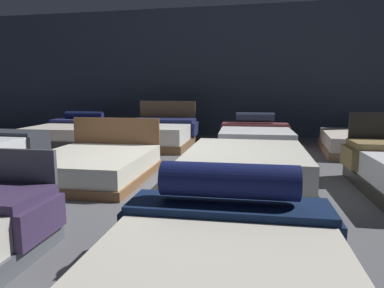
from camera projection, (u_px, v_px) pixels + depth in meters
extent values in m
cube|color=#5B5B60|center=(168.00, 184.00, 4.83)|extent=(18.00, 18.00, 0.02)
cube|color=#333D4C|center=(219.00, 72.00, 9.69)|extent=(18.00, 0.06, 3.50)
cube|color=#3D2E51|center=(42.00, 221.00, 2.68)|extent=(0.09, 0.59, 0.27)
cube|color=#112143|center=(228.00, 206.00, 2.51)|extent=(1.45, 0.50, 0.05)
cube|color=#112143|center=(132.00, 218.00, 2.65)|extent=(0.07, 0.45, 0.22)
cube|color=#112143|center=(334.00, 231.00, 2.41)|extent=(0.07, 0.45, 0.22)
cylinder|color=#10184C|center=(229.00, 181.00, 2.49)|extent=(0.98, 0.29, 0.25)
cube|color=#2F323A|center=(1.00, 132.00, 6.17)|extent=(1.47, 0.57, 0.06)
cube|color=#2F323A|center=(40.00, 144.00, 6.04)|extent=(0.06, 0.57, 0.30)
cube|color=brown|center=(92.00, 175.00, 5.06)|extent=(1.67, 2.00, 0.12)
cube|color=silver|center=(91.00, 162.00, 5.03)|extent=(1.61, 1.94, 0.25)
cube|color=brown|center=(116.00, 142.00, 5.95)|extent=(1.51, 0.10, 0.81)
cube|color=black|center=(246.00, 181.00, 4.62)|extent=(1.61, 1.98, 0.17)
cube|color=silver|center=(246.00, 162.00, 4.58)|extent=(1.54, 1.92, 0.34)
cube|color=olive|center=(349.00, 157.00, 4.93)|extent=(0.12, 0.60, 0.28)
cube|color=#2E2E30|center=(70.00, 139.00, 8.47)|extent=(1.60, 2.22, 0.19)
cube|color=beige|center=(70.00, 130.00, 8.44)|extent=(1.53, 2.16, 0.25)
cube|color=navy|center=(82.00, 121.00, 9.08)|extent=(1.49, 0.81, 0.08)
cube|color=navy|center=(56.00, 126.00, 9.21)|extent=(0.13, 0.73, 0.24)
cube|color=navy|center=(110.00, 127.00, 8.99)|extent=(0.13, 0.73, 0.24)
cylinder|color=#141C45|center=(84.00, 115.00, 9.18)|extent=(1.02, 0.26, 0.20)
cube|color=brown|center=(157.00, 143.00, 7.99)|extent=(1.59, 2.12, 0.17)
cube|color=white|center=(157.00, 132.00, 7.95)|extent=(1.53, 2.06, 0.33)
cube|color=brown|center=(168.00, 121.00, 8.93)|extent=(1.43, 0.09, 0.99)
cube|color=#1B214B|center=(164.00, 120.00, 8.54)|extent=(1.53, 0.79, 0.08)
cube|color=#1B214B|center=(134.00, 128.00, 8.69)|extent=(0.11, 0.74, 0.30)
cube|color=#1B214B|center=(195.00, 129.00, 8.44)|extent=(0.11, 0.74, 0.30)
cube|color=brown|center=(255.00, 146.00, 7.50)|extent=(1.64, 2.03, 0.18)
cube|color=white|center=(256.00, 135.00, 7.47)|extent=(1.58, 1.97, 0.27)
cube|color=brown|center=(255.00, 124.00, 8.15)|extent=(1.53, 0.53, 0.06)
cube|color=brown|center=(222.00, 131.00, 8.28)|extent=(0.09, 0.44, 0.29)
cube|color=brown|center=(288.00, 132.00, 8.07)|extent=(0.09, 0.44, 0.29)
cylinder|color=#23293E|center=(255.00, 117.00, 8.13)|extent=(0.89, 0.28, 0.22)
cube|color=#937551|center=(365.00, 150.00, 7.10)|extent=(1.71, 2.15, 0.14)
cube|color=silver|center=(366.00, 140.00, 7.07)|extent=(1.65, 2.09, 0.27)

